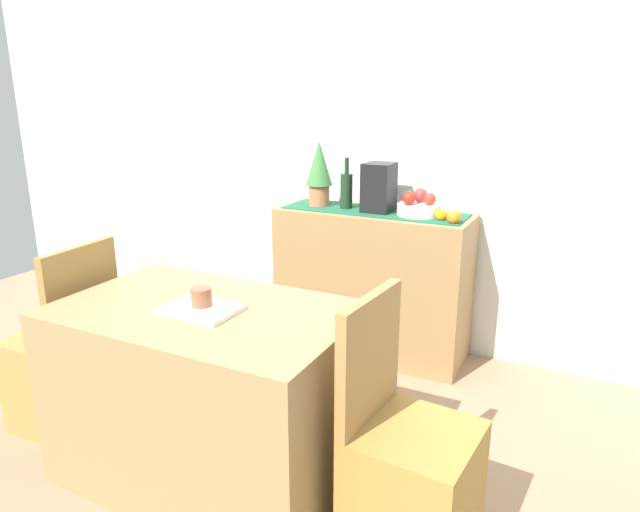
{
  "coord_description": "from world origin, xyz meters",
  "views": [
    {
      "loc": [
        1.27,
        -2.1,
        1.55
      ],
      "look_at": [
        0.03,
        0.37,
        0.74
      ],
      "focal_mm": 32.06,
      "sensor_mm": 36.0,
      "label": 1
    }
  ],
  "objects_px": {
    "fruit_bowl": "(419,210)",
    "coffee_maker": "(379,188)",
    "wine_bottle": "(346,190)",
    "chair_near_window": "(67,372)",
    "coffee_cup": "(201,299)",
    "potted_plant": "(319,171)",
    "chair_by_corner": "(409,477)",
    "sideboard_console": "(372,283)",
    "dining_table": "(209,394)",
    "open_book": "(201,309)"
  },
  "relations": [
    {
      "from": "fruit_bowl",
      "to": "coffee_maker",
      "type": "distance_m",
      "value": 0.26
    },
    {
      "from": "wine_bottle",
      "to": "chair_near_window",
      "type": "distance_m",
      "value": 1.76
    },
    {
      "from": "coffee_maker",
      "to": "coffee_cup",
      "type": "bearing_deg",
      "value": -96.84
    },
    {
      "from": "wine_bottle",
      "to": "fruit_bowl",
      "type": "bearing_deg",
      "value": -0.0
    },
    {
      "from": "fruit_bowl",
      "to": "potted_plant",
      "type": "height_order",
      "value": "potted_plant"
    },
    {
      "from": "fruit_bowl",
      "to": "chair_by_corner",
      "type": "bearing_deg",
      "value": -72.78
    },
    {
      "from": "wine_bottle",
      "to": "potted_plant",
      "type": "height_order",
      "value": "potted_plant"
    },
    {
      "from": "sideboard_console",
      "to": "fruit_bowl",
      "type": "xyz_separation_m",
      "value": [
        0.27,
        0.0,
        0.47
      ]
    },
    {
      "from": "fruit_bowl",
      "to": "chair_near_window",
      "type": "bearing_deg",
      "value": -132.16
    },
    {
      "from": "sideboard_console",
      "to": "chair_near_window",
      "type": "height_order",
      "value": "chair_near_window"
    },
    {
      "from": "dining_table",
      "to": "open_book",
      "type": "height_order",
      "value": "open_book"
    },
    {
      "from": "fruit_bowl",
      "to": "chair_near_window",
      "type": "distance_m",
      "value": 1.98
    },
    {
      "from": "potted_plant",
      "to": "fruit_bowl",
      "type": "bearing_deg",
      "value": 0.0
    },
    {
      "from": "sideboard_console",
      "to": "chair_by_corner",
      "type": "bearing_deg",
      "value": -63.38
    },
    {
      "from": "sideboard_console",
      "to": "wine_bottle",
      "type": "distance_m",
      "value": 0.58
    },
    {
      "from": "coffee_maker",
      "to": "coffee_cup",
      "type": "distance_m",
      "value": 1.44
    },
    {
      "from": "sideboard_console",
      "to": "coffee_cup",
      "type": "distance_m",
      "value": 1.46
    },
    {
      "from": "fruit_bowl",
      "to": "wine_bottle",
      "type": "distance_m",
      "value": 0.45
    },
    {
      "from": "wine_bottle",
      "to": "coffee_maker",
      "type": "height_order",
      "value": "wine_bottle"
    },
    {
      "from": "sideboard_console",
      "to": "potted_plant",
      "type": "distance_m",
      "value": 0.74
    },
    {
      "from": "fruit_bowl",
      "to": "coffee_cup",
      "type": "relative_size",
      "value": 2.69
    },
    {
      "from": "wine_bottle",
      "to": "chair_by_corner",
      "type": "height_order",
      "value": "wine_bottle"
    },
    {
      "from": "open_book",
      "to": "sideboard_console",
      "type": "bearing_deg",
      "value": 85.1
    },
    {
      "from": "coffee_cup",
      "to": "chair_near_window",
      "type": "bearing_deg",
      "value": 178.58
    },
    {
      "from": "potted_plant",
      "to": "dining_table",
      "type": "distance_m",
      "value": 1.58
    },
    {
      "from": "coffee_maker",
      "to": "dining_table",
      "type": "bearing_deg",
      "value": -97.17
    },
    {
      "from": "coffee_maker",
      "to": "open_book",
      "type": "relative_size",
      "value": 1.0
    },
    {
      "from": "wine_bottle",
      "to": "open_book",
      "type": "xyz_separation_m",
      "value": [
        0.04,
        -1.42,
        -0.23
      ]
    },
    {
      "from": "coffee_cup",
      "to": "chair_near_window",
      "type": "relative_size",
      "value": 0.1
    },
    {
      "from": "coffee_maker",
      "to": "chair_by_corner",
      "type": "height_order",
      "value": "coffee_maker"
    },
    {
      "from": "coffee_maker",
      "to": "chair_near_window",
      "type": "bearing_deg",
      "value": -126.26
    },
    {
      "from": "dining_table",
      "to": "chair_by_corner",
      "type": "relative_size",
      "value": 1.29
    },
    {
      "from": "sideboard_console",
      "to": "chair_near_window",
      "type": "relative_size",
      "value": 1.25
    },
    {
      "from": "chair_by_corner",
      "to": "fruit_bowl",
      "type": "bearing_deg",
      "value": 107.22
    },
    {
      "from": "coffee_maker",
      "to": "chair_near_window",
      "type": "relative_size",
      "value": 0.31
    },
    {
      "from": "coffee_maker",
      "to": "dining_table",
      "type": "height_order",
      "value": "coffee_maker"
    },
    {
      "from": "chair_by_corner",
      "to": "open_book",
      "type": "bearing_deg",
      "value": -177.71
    },
    {
      "from": "coffee_cup",
      "to": "chair_by_corner",
      "type": "height_order",
      "value": "chair_by_corner"
    },
    {
      "from": "sideboard_console",
      "to": "open_book",
      "type": "relative_size",
      "value": 4.02
    },
    {
      "from": "potted_plant",
      "to": "coffee_maker",
      "type": "bearing_deg",
      "value": 0.0
    },
    {
      "from": "chair_by_corner",
      "to": "coffee_cup",
      "type": "bearing_deg",
      "value": -178.51
    },
    {
      "from": "fruit_bowl",
      "to": "chair_by_corner",
      "type": "xyz_separation_m",
      "value": [
        0.43,
        -1.39,
        -0.64
      ]
    },
    {
      "from": "sideboard_console",
      "to": "open_book",
      "type": "bearing_deg",
      "value": -95.49
    },
    {
      "from": "coffee_maker",
      "to": "open_book",
      "type": "bearing_deg",
      "value": -96.55
    },
    {
      "from": "wine_bottle",
      "to": "chair_near_window",
      "type": "bearing_deg",
      "value": -120.46
    },
    {
      "from": "fruit_bowl",
      "to": "sideboard_console",
      "type": "bearing_deg",
      "value": 180.0
    },
    {
      "from": "chair_near_window",
      "to": "chair_by_corner",
      "type": "distance_m",
      "value": 1.69
    },
    {
      "from": "wine_bottle",
      "to": "coffee_cup",
      "type": "bearing_deg",
      "value": -88.67
    },
    {
      "from": "chair_near_window",
      "to": "coffee_cup",
      "type": "bearing_deg",
      "value": -1.42
    },
    {
      "from": "chair_by_corner",
      "to": "potted_plant",
      "type": "bearing_deg",
      "value": 127.1
    }
  ]
}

